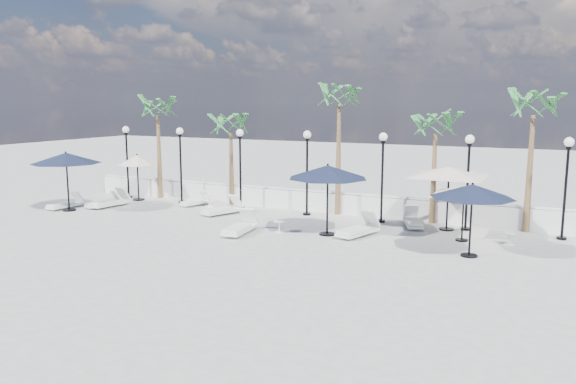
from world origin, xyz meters
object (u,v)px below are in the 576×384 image
at_px(lounger_2, 110,202).
at_px(parasol_navy_left, 66,158).
at_px(lounger_4, 223,209).
at_px(lounger_7, 413,221).
at_px(lounger_6, 358,230).
at_px(parasol_navy_mid, 328,172).
at_px(lounger_5, 240,227).
at_px(parasol_cream_sq_a, 449,167).
at_px(lounger_0, 65,204).
at_px(parasol_navy_right, 472,192).
at_px(parasol_cream_small, 137,161).
at_px(parasol_cream_sq_b, 464,187).
at_px(lounger_1, 104,203).
at_px(lounger_3, 195,201).

distance_m(lounger_2, parasol_navy_left, 2.94).
xyz_separation_m(lounger_4, lounger_7, (8.46, 1.32, -0.01)).
height_order(lounger_6, parasol_navy_mid, parasol_navy_mid).
xyz_separation_m(lounger_5, parasol_cream_sq_a, (7.16, 4.20, 2.28)).
distance_m(lounger_0, parasol_navy_right, 18.99).
height_order(lounger_0, parasol_navy_mid, parasol_navy_mid).
xyz_separation_m(lounger_0, parasol_cream_small, (1.61, 3.40, 1.86)).
distance_m(lounger_0, parasol_cream_sq_b, 18.50).
distance_m(lounger_5, lounger_7, 7.17).
height_order(lounger_1, lounger_7, lounger_7).
bearing_deg(parasol_navy_right, lounger_1, 175.85).
bearing_deg(lounger_1, lounger_0, -126.21).
relative_size(lounger_1, lounger_5, 0.86).
xyz_separation_m(lounger_7, parasol_cream_small, (-14.51, -0.02, 1.84)).
relative_size(lounger_3, lounger_7, 0.86).
bearing_deg(parasol_cream_sq_b, lounger_4, 178.61).
xyz_separation_m(lounger_7, parasol_navy_mid, (-2.66, -2.91, 2.21)).
bearing_deg(lounger_7, parasol_cream_small, 159.04).
distance_m(lounger_2, parasol_navy_mid, 12.01).
bearing_deg(lounger_2, lounger_0, -135.64).
height_order(lounger_4, lounger_7, lounger_4).
bearing_deg(parasol_navy_mid, lounger_3, 160.58).
bearing_deg(parasol_cream_small, parasol_navy_mid, -13.71).
xyz_separation_m(lounger_3, parasol_cream_sq_b, (13.12, -1.58, 1.81)).
distance_m(lounger_4, lounger_7, 8.56).
bearing_deg(lounger_5, parasol_navy_mid, 16.27).
bearing_deg(lounger_4, parasol_navy_left, -140.16).
xyz_separation_m(lounger_1, parasol_cream_sq_b, (16.81, 0.83, 1.80)).
bearing_deg(lounger_7, parasol_navy_right, -73.95).
bearing_deg(lounger_7, parasol_cream_sq_b, -56.68).
bearing_deg(lounger_7, parasol_cream_sq_a, -21.86).
bearing_deg(parasol_navy_left, parasol_cream_small, 74.89).
xyz_separation_m(lounger_3, parasol_cream_sq_a, (12.27, -0.02, 2.34)).
relative_size(parasol_navy_mid, parasol_navy_right, 1.12).
height_order(lounger_4, parasol_navy_left, parasol_navy_left).
distance_m(lounger_1, lounger_6, 13.11).
relative_size(parasol_cream_sq_a, parasol_cream_small, 2.30).
bearing_deg(lounger_5, lounger_7, 29.71).
height_order(lounger_2, lounger_4, lounger_2).
height_order(lounger_0, lounger_5, lounger_5).
relative_size(lounger_2, lounger_6, 0.98).
bearing_deg(parasol_cream_small, parasol_cream_sq_b, -5.35).
bearing_deg(lounger_7, lounger_2, 167.43).
distance_m(parasol_navy_mid, parasol_navy_right, 5.49).
bearing_deg(lounger_4, lounger_2, -151.27).
bearing_deg(parasol_cream_sq_b, lounger_3, 173.13).
relative_size(lounger_7, parasol_navy_right, 0.73).
relative_size(lounger_4, parasol_cream_small, 0.86).
relative_size(lounger_3, parasol_navy_mid, 0.56).
bearing_deg(lounger_3, lounger_5, -26.79).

